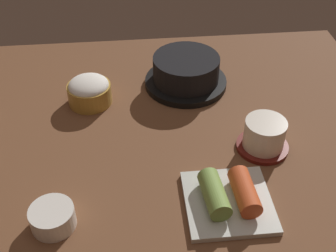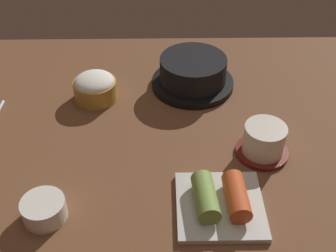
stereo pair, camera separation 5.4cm
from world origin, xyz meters
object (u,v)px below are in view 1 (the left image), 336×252
side_bowl_near (52,217)px  kimchi_plate (229,197)px  stone_pot (186,72)px  rice_bowl (89,91)px  tea_cup_with_saucer (264,136)px

side_bowl_near → kimchi_plate: bearing=2.8°
stone_pot → side_bowl_near: bearing=-125.1°
kimchi_plate → rice_bowl: bearing=127.5°
side_bowl_near → tea_cup_with_saucer: bearing=20.8°
stone_pot → kimchi_plate: stone_pot is taller
kimchi_plate → side_bowl_near: 28.43cm
tea_cup_with_saucer → side_bowl_near: bearing=-159.2°
stone_pot → rice_bowl: stone_pot is taller
stone_pot → tea_cup_with_saucer: stone_pot is taller
tea_cup_with_saucer → side_bowl_near: 40.33cm
rice_bowl → side_bowl_near: bearing=-98.1°
tea_cup_with_saucer → kimchi_plate: 15.98cm
rice_bowl → kimchi_plate: rice_bowl is taller
tea_cup_with_saucer → kimchi_plate: tea_cup_with_saucer is taller
rice_bowl → kimchi_plate: (23.77, -30.96, -1.29)cm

